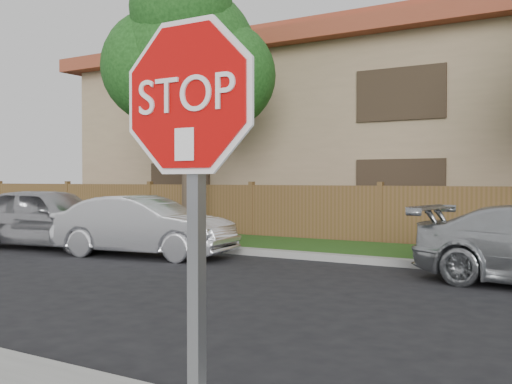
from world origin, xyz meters
The scene contains 4 objects.
tree_left centered at (-8.98, 9.57, 5.22)m, with size 4.80×3.90×7.78m.
stop_sign centered at (-0.26, -1.48, 1.83)m, with size 1.01×0.13×2.55m.
sedan_far_left centered at (-11.02, 6.50, 0.79)m, with size 1.87×4.64×1.58m, color #ABABAF.
sedan_left centered at (-7.88, 6.58, 0.69)m, with size 1.47×4.21×1.39m, color silver.
Camera 1 is at (1.46, -3.69, 1.77)m, focal length 42.00 mm.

